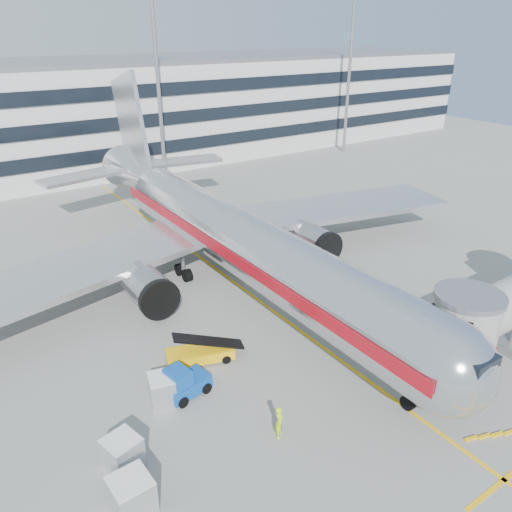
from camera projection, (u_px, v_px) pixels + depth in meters
ground at (316, 342)px, 34.71m from camera, size 180.00×180.00×0.00m
lead_in_line at (239, 286)px, 42.22m from camera, size 0.25×70.00×0.01m
stop_bar at (504, 480)px, 24.18m from camera, size 6.00×0.25×0.01m
main_jet at (228, 234)px, 41.74m from camera, size 50.95×48.70×16.06m
terminal at (68, 115)px, 74.98m from camera, size 150.00×24.25×15.60m
light_mast_centre at (157, 70)px, 64.11m from camera, size 2.40×1.20×25.45m
light_mast_east at (350, 61)px, 81.42m from camera, size 2.40×1.20×25.45m
belt_loader at (200, 353)px, 32.55m from camera, size 4.69×2.85×2.20m
baggage_tug at (184, 383)px, 29.39m from camera, size 2.94×2.15×2.03m
cargo_container_left at (164, 389)px, 28.91m from camera, size 2.03×2.03×1.77m
cargo_container_right at (123, 453)px, 24.64m from camera, size 1.96×1.96×1.71m
cargo_container_front at (132, 495)px, 22.31m from camera, size 1.84×1.84×1.86m
ramp_worker at (279, 422)px, 26.40m from camera, size 0.81×0.82×1.91m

